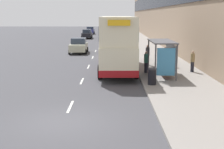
% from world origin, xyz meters
% --- Properties ---
extents(ground_plane, '(220.00, 220.00, 0.00)m').
position_xyz_m(ground_plane, '(0.00, 0.00, 0.00)').
color(ground_plane, '#424247').
extents(pavement, '(5.00, 93.00, 0.14)m').
position_xyz_m(pavement, '(6.50, 38.50, 0.07)').
color(pavement, gray).
rests_on(pavement, ground_plane).
extents(lane_mark_0, '(0.12, 2.00, 0.01)m').
position_xyz_m(lane_mark_0, '(0.00, 2.21, 0.01)').
color(lane_mark_0, silver).
rests_on(lane_mark_0, ground_plane).
extents(lane_mark_1, '(0.12, 2.00, 0.01)m').
position_xyz_m(lane_mark_1, '(0.00, 8.21, 0.01)').
color(lane_mark_1, silver).
rests_on(lane_mark_1, ground_plane).
extents(lane_mark_2, '(0.12, 2.00, 0.01)m').
position_xyz_m(lane_mark_2, '(0.00, 14.20, 0.01)').
color(lane_mark_2, silver).
rests_on(lane_mark_2, ground_plane).
extents(lane_mark_3, '(0.12, 2.00, 0.01)m').
position_xyz_m(lane_mark_3, '(0.00, 20.20, 0.01)').
color(lane_mark_3, silver).
rests_on(lane_mark_3, ground_plane).
extents(lane_mark_4, '(0.12, 2.00, 0.01)m').
position_xyz_m(lane_mark_4, '(0.00, 26.20, 0.01)').
color(lane_mark_4, silver).
rests_on(lane_mark_4, ground_plane).
extents(bus_shelter, '(1.60, 4.20, 2.48)m').
position_xyz_m(bus_shelter, '(5.77, 9.38, 1.88)').
color(bus_shelter, '#4C4C51').
rests_on(bus_shelter, ground_plane).
extents(double_decker_bus_near, '(2.85, 11.00, 4.30)m').
position_xyz_m(double_decker_bus_near, '(2.47, 12.39, 2.29)').
color(double_decker_bus_near, beige).
rests_on(double_decker_bus_near, ground_plane).
extents(car_0, '(1.92, 4.46, 1.73)m').
position_xyz_m(car_0, '(-2.73, 47.24, 0.86)').
color(car_0, black).
rests_on(car_0, ground_plane).
extents(car_1, '(2.05, 3.90, 1.76)m').
position_xyz_m(car_1, '(-1.88, 24.05, 0.87)').
color(car_1, '#B7B799').
rests_on(car_1, ground_plane).
extents(car_2, '(2.09, 4.23, 1.73)m').
position_xyz_m(car_2, '(3.08, 62.51, 0.86)').
color(car_2, black).
rests_on(car_2, ground_plane).
extents(car_3, '(1.96, 3.88, 1.72)m').
position_xyz_m(car_3, '(-3.07, 61.11, 0.85)').
color(car_3, navy).
rests_on(car_3, ground_plane).
extents(pedestrian_at_shelter, '(0.36, 0.36, 1.84)m').
position_xyz_m(pedestrian_at_shelter, '(6.37, 12.22, 1.08)').
color(pedestrian_at_shelter, '#23232D').
rests_on(pedestrian_at_shelter, ground_plane).
extents(pedestrian_1, '(0.35, 0.35, 1.76)m').
position_xyz_m(pedestrian_1, '(5.13, 14.26, 1.04)').
color(pedestrian_1, '#23232D').
rests_on(pedestrian_1, ground_plane).
extents(pedestrian_2, '(0.32, 0.32, 1.62)m').
position_xyz_m(pedestrian_2, '(8.18, 10.98, 0.97)').
color(pedestrian_2, '#23232D').
rests_on(pedestrian_2, ground_plane).
extents(pedestrian_3, '(0.32, 0.32, 1.61)m').
position_xyz_m(pedestrian_3, '(4.60, 10.65, 0.96)').
color(pedestrian_3, '#23232D').
rests_on(pedestrian_3, ground_plane).
extents(pedestrian_4, '(0.36, 0.36, 1.80)m').
position_xyz_m(pedestrian_4, '(6.92, 13.75, 1.06)').
color(pedestrian_4, '#23232D').
rests_on(pedestrian_4, ground_plane).
extents(litter_bin, '(0.55, 0.55, 1.05)m').
position_xyz_m(litter_bin, '(4.55, 6.54, 0.67)').
color(litter_bin, black).
rests_on(litter_bin, ground_plane).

